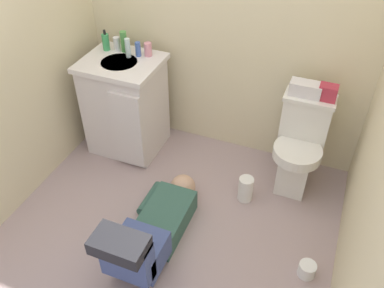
# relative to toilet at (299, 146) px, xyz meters

# --- Properties ---
(ground_plane) EXTENTS (2.75, 3.01, 0.04)m
(ground_plane) POSITION_rel_toilet_xyz_m (-0.72, -0.72, -0.39)
(ground_plane) COLOR #A48C8C
(wall_back) EXTENTS (2.41, 0.08, 2.40)m
(wall_back) POSITION_rel_toilet_xyz_m (-0.72, 0.32, 0.83)
(wall_back) COLOR beige
(wall_back) RESTS_ON ground_plane
(toilet) EXTENTS (0.36, 0.46, 0.75)m
(toilet) POSITION_rel_toilet_xyz_m (0.00, 0.00, 0.00)
(toilet) COLOR white
(toilet) RESTS_ON ground_plane
(vanity_cabinet) EXTENTS (0.60, 0.53, 0.82)m
(vanity_cabinet) POSITION_rel_toilet_xyz_m (-1.42, -0.07, 0.05)
(vanity_cabinet) COLOR silver
(vanity_cabinet) RESTS_ON ground_plane
(faucet) EXTENTS (0.02, 0.02, 0.10)m
(faucet) POSITION_rel_toilet_xyz_m (-1.43, 0.08, 0.50)
(faucet) COLOR silver
(faucet) RESTS_ON vanity_cabinet
(person_plumber) EXTENTS (0.38, 1.06, 0.52)m
(person_plumber) POSITION_rel_toilet_xyz_m (-0.75, -0.98, -0.19)
(person_plumber) COLOR #33594C
(person_plumber) RESTS_ON ground_plane
(tissue_box) EXTENTS (0.22, 0.11, 0.10)m
(tissue_box) POSITION_rel_toilet_xyz_m (-0.05, 0.09, 0.43)
(tissue_box) COLOR silver
(tissue_box) RESTS_ON toilet
(toiletry_bag) EXTENTS (0.12, 0.09, 0.11)m
(toiletry_bag) POSITION_rel_toilet_xyz_m (0.10, 0.09, 0.44)
(toiletry_bag) COLOR #B22D3F
(toiletry_bag) RESTS_ON toilet
(soap_dispenser) EXTENTS (0.06, 0.06, 0.17)m
(soap_dispenser) POSITION_rel_toilet_xyz_m (-1.62, 0.06, 0.52)
(soap_dispenser) COLOR #3CA059
(soap_dispenser) RESTS_ON vanity_cabinet
(bottle_white) EXTENTS (0.05, 0.05, 0.11)m
(bottle_white) POSITION_rel_toilet_xyz_m (-1.53, 0.09, 0.51)
(bottle_white) COLOR white
(bottle_white) RESTS_ON vanity_cabinet
(bottle_green) EXTENTS (0.05, 0.05, 0.17)m
(bottle_green) POSITION_rel_toilet_xyz_m (-1.47, 0.09, 0.53)
(bottle_green) COLOR #4D9748
(bottle_green) RESTS_ON vanity_cabinet
(bottle_clear) EXTENTS (0.04, 0.04, 0.15)m
(bottle_clear) POSITION_rel_toilet_xyz_m (-1.40, 0.02, 0.53)
(bottle_clear) COLOR silver
(bottle_clear) RESTS_ON vanity_cabinet
(bottle_blue) EXTENTS (0.04, 0.04, 0.11)m
(bottle_blue) POSITION_rel_toilet_xyz_m (-1.33, 0.06, 0.51)
(bottle_blue) COLOR #4364B6
(bottle_blue) RESTS_ON vanity_cabinet
(bottle_pink) EXTENTS (0.06, 0.06, 0.10)m
(bottle_pink) POSITION_rel_toilet_xyz_m (-1.26, 0.09, 0.50)
(bottle_pink) COLOR pink
(bottle_pink) RESTS_ON vanity_cabinet
(paper_towel_roll) EXTENTS (0.11, 0.11, 0.21)m
(paper_towel_roll) POSITION_rel_toilet_xyz_m (-0.30, -0.32, -0.27)
(paper_towel_roll) COLOR white
(paper_towel_roll) RESTS_ON ground_plane
(toilet_paper_roll) EXTENTS (0.11, 0.11, 0.10)m
(toilet_paper_roll) POSITION_rel_toilet_xyz_m (0.25, -0.81, -0.32)
(toilet_paper_roll) COLOR white
(toilet_paper_roll) RESTS_ON ground_plane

